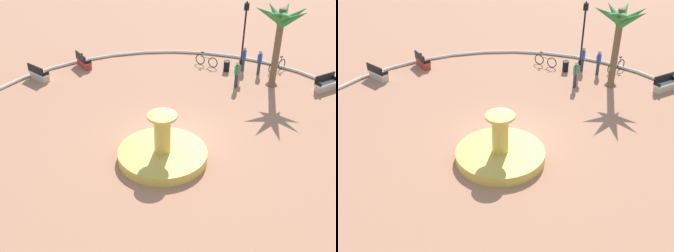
% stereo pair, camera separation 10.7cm
% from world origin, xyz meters
% --- Properties ---
extents(ground_plane, '(80.00, 80.00, 0.00)m').
position_xyz_m(ground_plane, '(0.00, 0.00, 0.00)').
color(ground_plane, tan).
extents(plaza_curb, '(23.54, 23.54, 0.20)m').
position_xyz_m(plaza_curb, '(0.00, 0.00, 0.10)').
color(plaza_curb, silver).
rests_on(plaza_curb, ground).
extents(fountain, '(4.01, 4.01, 2.28)m').
position_xyz_m(fountain, '(-0.05, 1.74, 0.32)').
color(fountain, gold).
rests_on(fountain, ground).
extents(palm_tree_by_curb, '(3.20, 3.36, 4.99)m').
position_xyz_m(palm_tree_by_curb, '(-4.80, -7.30, 3.82)').
color(palm_tree_by_curb, brown).
rests_on(palm_tree_by_curb, ground).
extents(bench_east, '(1.50, 1.47, 1.00)m').
position_xyz_m(bench_east, '(7.76, -7.35, 0.35)').
color(bench_east, '#B73D33').
rests_on(bench_east, ground).
extents(bench_north, '(1.66, 1.16, 1.00)m').
position_xyz_m(bench_north, '(9.68, -4.77, 0.35)').
color(bench_north, beige).
rests_on(bench_north, ground).
extents(bench_southeast, '(1.52, 1.45, 1.00)m').
position_xyz_m(bench_southeast, '(-7.95, -7.34, 0.35)').
color(bench_southeast, beige).
rests_on(bench_southeast, ground).
extents(lamppost, '(0.32, 0.32, 4.34)m').
position_xyz_m(lamppost, '(-2.69, -10.34, 2.54)').
color(lamppost, black).
rests_on(lamppost, ground).
extents(trash_bin, '(0.46, 0.46, 0.73)m').
position_xyz_m(trash_bin, '(-1.82, -8.90, 0.39)').
color(trash_bin, black).
rests_on(trash_bin, ground).
extents(bicycle_red_frame, '(1.62, 0.71, 0.94)m').
position_xyz_m(bicycle_red_frame, '(-0.38, -9.49, 0.38)').
color(bicycle_red_frame, black).
rests_on(bicycle_red_frame, ground).
extents(bicycle_by_lamppost, '(1.13, 1.37, 0.94)m').
position_xyz_m(bicycle_by_lamppost, '(-5.10, -9.70, 0.38)').
color(bicycle_by_lamppost, black).
rests_on(bicycle_by_lamppost, ground).
extents(person_cyclist_helmet, '(0.30, 0.50, 1.63)m').
position_xyz_m(person_cyclist_helmet, '(-3.91, -8.87, 0.91)').
color(person_cyclist_helmet, '#33333D').
rests_on(person_cyclist_helmet, ground).
extents(person_cyclist_photo, '(0.28, 0.52, 1.64)m').
position_xyz_m(person_cyclist_photo, '(-2.88, -9.23, 0.92)').
color(person_cyclist_photo, '#33333D').
rests_on(person_cyclist_photo, ground).
extents(person_pedestrian_stroll, '(0.29, 0.51, 1.67)m').
position_xyz_m(person_pedestrian_stroll, '(-2.63, -6.55, 0.94)').
color(person_pedestrian_stroll, '#33333D').
rests_on(person_pedestrian_stroll, ground).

